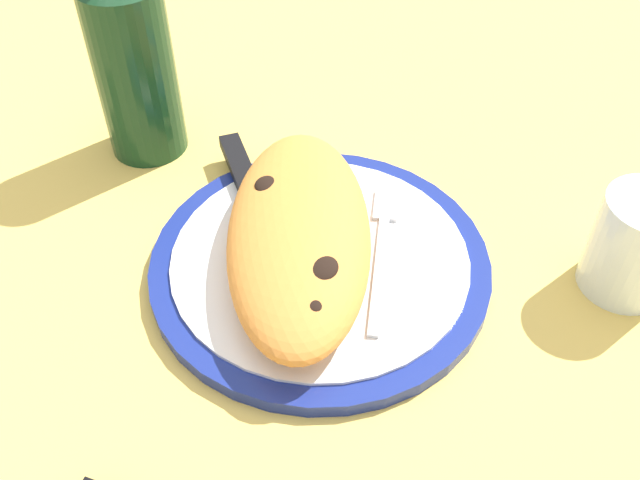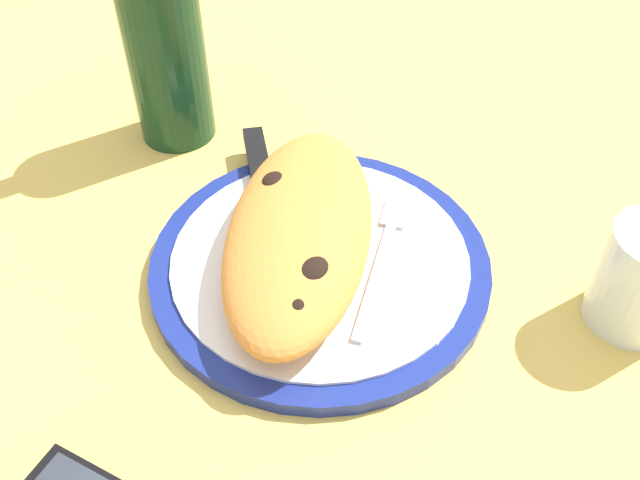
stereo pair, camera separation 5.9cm
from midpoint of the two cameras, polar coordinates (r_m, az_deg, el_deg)
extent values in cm
cube|color=#DBB756|center=(62.87, -2.69, -3.45)|extent=(150.00, 150.00, 3.00)
cylinder|color=navy|center=(61.25, -2.76, -2.10)|extent=(29.43, 29.43, 1.36)
cylinder|color=white|center=(60.64, -2.79, -1.57)|extent=(25.72, 25.72, 0.30)
ellipsoid|color=orange|center=(59.03, -4.54, 0.57)|extent=(27.24, 13.74, 5.27)
ellipsoid|color=black|center=(60.62, -6.99, 4.23)|extent=(3.32, 3.20, 0.90)
ellipsoid|color=black|center=(51.64, -3.80, -5.36)|extent=(2.34, 2.16, 0.66)
ellipsoid|color=black|center=(53.45, -2.97, -2.48)|extent=(3.50, 3.17, 1.03)
cube|color=silver|center=(58.85, 1.94, -2.91)|extent=(13.22, 1.86, 0.40)
cube|color=silver|center=(64.88, 2.77, 2.71)|extent=(4.15, 2.49, 0.40)
cube|color=silver|center=(61.06, -6.58, -1.00)|extent=(12.03, 6.14, 0.40)
cube|color=black|center=(68.96, -8.87, 5.60)|extent=(10.01, 5.63, 1.20)
cylinder|color=silver|center=(61.82, 21.71, -0.38)|extent=(7.32, 7.32, 9.20)
cylinder|color=silver|center=(62.99, 21.29, -1.50)|extent=(6.74, 6.74, 5.31)
cylinder|color=#14381E|center=(72.83, -17.03, 12.75)|extent=(7.83, 7.83, 17.52)
camera|label=1|loc=(0.03, -92.87, -2.89)|focal=39.55mm
camera|label=2|loc=(0.03, 87.13, 2.89)|focal=39.55mm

